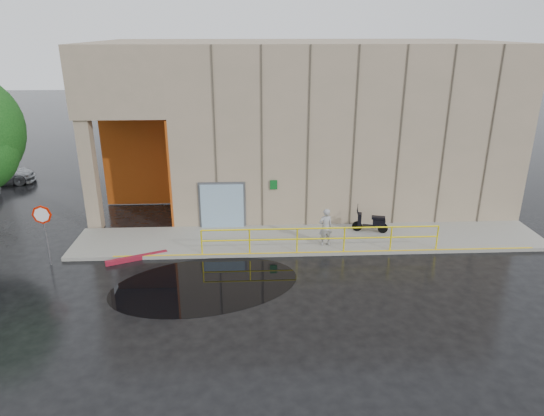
{
  "coord_description": "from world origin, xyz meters",
  "views": [
    {
      "loc": [
        1.46,
        -14.46,
        8.62
      ],
      "look_at": [
        2.29,
        3.0,
        2.1
      ],
      "focal_mm": 32.0,
      "sensor_mm": 36.0,
      "label": 1
    }
  ],
  "objects_px": {
    "scooter": "(371,217)",
    "red_curb": "(137,258)",
    "stop_sign": "(43,222)",
    "person": "(325,227)"
  },
  "relations": [
    {
      "from": "scooter",
      "to": "red_curb",
      "type": "relative_size",
      "value": 0.66
    },
    {
      "from": "stop_sign",
      "to": "red_curb",
      "type": "xyz_separation_m",
      "value": [
        3.27,
        0.23,
        -1.7
      ]
    },
    {
      "from": "scooter",
      "to": "stop_sign",
      "type": "xyz_separation_m",
      "value": [
        -13.06,
        -2.23,
        0.95
      ]
    },
    {
      "from": "person",
      "to": "scooter",
      "type": "bearing_deg",
      "value": -165.85
    },
    {
      "from": "person",
      "to": "scooter",
      "type": "relative_size",
      "value": 1.0
    },
    {
      "from": "person",
      "to": "stop_sign",
      "type": "relative_size",
      "value": 0.65
    },
    {
      "from": "stop_sign",
      "to": "red_curb",
      "type": "relative_size",
      "value": 1.02
    },
    {
      "from": "stop_sign",
      "to": "red_curb",
      "type": "height_order",
      "value": "stop_sign"
    },
    {
      "from": "person",
      "to": "scooter",
      "type": "height_order",
      "value": "person"
    },
    {
      "from": "red_curb",
      "to": "stop_sign",
      "type": "bearing_deg",
      "value": -175.95
    }
  ]
}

